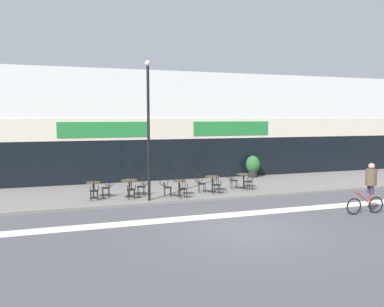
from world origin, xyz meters
The scene contains 22 objects.
ground_plane centered at (0.00, 0.00, 0.00)m, with size 120.00×120.00×0.00m, color #4C4C51.
sidewalk_slab centered at (0.00, 7.25, 0.06)m, with size 40.00×5.50×0.12m, color slate.
storefront_facade centered at (0.00, 11.97, 3.21)m, with size 40.00×4.06×6.46m.
bike_lane_stripe centered at (0.00, 2.00, 0.00)m, with size 36.00×0.70×0.01m, color silver.
bistro_table_0 centered at (-4.65, 6.22, 0.64)m, with size 0.65×0.65×0.73m.
bistro_table_1 centered at (-3.04, 6.03, 0.68)m, with size 0.77×0.77×0.78m.
bistro_table_2 centered at (-0.80, 5.47, 0.64)m, with size 0.62×0.62×0.73m.
bistro_table_3 centered at (1.02, 5.93, 0.67)m, with size 0.73×0.73×0.77m.
bistro_table_4 centered at (2.91, 6.32, 0.65)m, with size 0.72×0.72×0.74m.
cafe_chair_0_near centered at (-4.65, 5.60, 0.64)m, with size 0.41×0.58×0.90m.
cafe_chair_0_side centered at (-4.02, 6.23, 0.64)m, with size 0.59×0.43×0.90m.
cafe_chair_1_near centered at (-3.05, 5.40, 0.64)m, with size 0.43×0.59×0.90m.
cafe_chair_1_side centered at (-2.42, 6.04, 0.64)m, with size 0.59×0.43×0.90m.
cafe_chair_2_near centered at (-0.80, 4.84, 0.64)m, with size 0.43×0.59×0.90m.
cafe_chair_2_side centered at (-1.43, 5.48, 0.64)m, with size 0.60×0.45×0.90m.
cafe_chair_3_near centered at (1.02, 5.30, 0.64)m, with size 0.44×0.59×0.90m.
cafe_chair_3_side centered at (0.40, 5.93, 0.64)m, with size 0.59×0.44×0.90m.
cafe_chair_4_near centered at (2.92, 5.70, 0.64)m, with size 0.42×0.59×0.90m.
cafe_chair_4_side centered at (2.29, 6.33, 0.64)m, with size 0.60×0.45×0.90m.
planter_pot centered at (5.04, 9.48, 0.84)m, with size 0.87×0.87×1.32m.
lamp_post centered at (-2.32, 4.96, 3.58)m, with size 0.26×0.26×6.10m.
cyclist_0 centered at (5.58, 0.55, 1.15)m, with size 1.67×0.50×2.00m.
Camera 1 is at (-5.46, -11.12, 3.77)m, focal length 35.00 mm.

